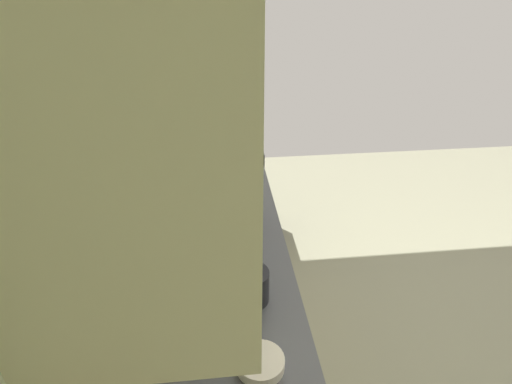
{
  "coord_description": "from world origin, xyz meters",
  "views": [
    {
      "loc": [
        -1.55,
        1.27,
        2.09
      ],
      "look_at": [
        -0.25,
        1.12,
        1.34
      ],
      "focal_mm": 29.18,
      "sensor_mm": 36.0,
      "label": 1
    }
  ],
  "objects_px": {
    "oven_range": "(219,191)",
    "kettle": "(251,286)",
    "bowl": "(260,363)",
    "microwave": "(214,208)"
  },
  "relations": [
    {
      "from": "bowl",
      "to": "kettle",
      "type": "height_order",
      "value": "kettle"
    },
    {
      "from": "oven_range",
      "to": "bowl",
      "type": "bearing_deg",
      "value": -177.28
    },
    {
      "from": "oven_range",
      "to": "bowl",
      "type": "distance_m",
      "value": 2.03
    },
    {
      "from": "oven_range",
      "to": "microwave",
      "type": "height_order",
      "value": "microwave"
    },
    {
      "from": "oven_range",
      "to": "bowl",
      "type": "height_order",
      "value": "oven_range"
    },
    {
      "from": "bowl",
      "to": "microwave",
      "type": "bearing_deg",
      "value": 9.45
    },
    {
      "from": "oven_range",
      "to": "kettle",
      "type": "bearing_deg",
      "value": -176.76
    },
    {
      "from": "bowl",
      "to": "kettle",
      "type": "relative_size",
      "value": 0.83
    },
    {
      "from": "microwave",
      "to": "kettle",
      "type": "distance_m",
      "value": 0.49
    },
    {
      "from": "bowl",
      "to": "kettle",
      "type": "distance_m",
      "value": 0.32
    }
  ]
}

